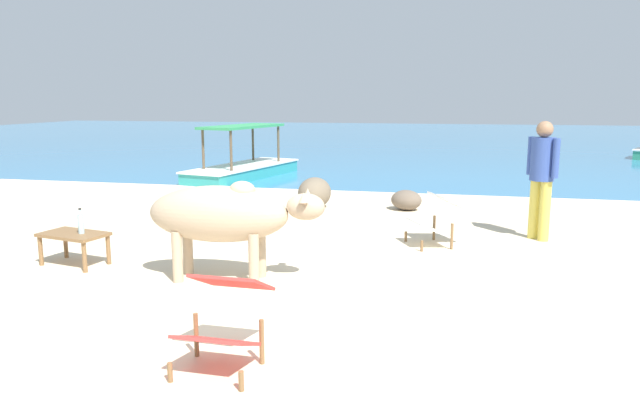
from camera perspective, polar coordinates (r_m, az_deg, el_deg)
The scene contains 11 objects.
sand_beach at distance 5.36m, azimuth -4.19°, elevation -11.22°, with size 18.00×14.00×0.04m, color beige.
water_surface at distance 26.90m, azimuth 9.32°, elevation 5.75°, with size 60.00×36.00×0.03m, color teal.
cow at distance 6.17m, azimuth -9.52°, elevation -1.46°, with size 1.91×0.68×1.07m.
low_bench_table at distance 7.29m, azimuth -23.14°, elevation -3.47°, with size 0.83×0.59×0.38m.
bottle at distance 7.19m, azimuth -22.54°, elevation -2.14°, with size 0.07×0.07×0.30m.
deck_chair_near at distance 7.77m, azimuth 11.74°, elevation -1.59°, with size 0.92×0.82×0.68m.
deck_chair_far at distance 4.32m, azimuth -9.37°, elevation -10.97°, with size 0.57×0.78×0.68m.
person_standing at distance 8.36m, azimuth 21.07°, elevation 2.68°, with size 0.36×0.41×1.62m.
shore_rock_large at distance 10.12m, azimuth 8.52°, elevation -0.01°, with size 0.54×0.45×0.35m, color #6B5B4C.
shore_rock_medium at distance 10.17m, azimuth -0.54°, elevation 0.72°, with size 0.72×0.56×0.55m, color #756651.
boat_teal at distance 14.35m, azimuth -7.58°, elevation 3.28°, with size 1.95×3.84×1.29m.
Camera 1 is at (1.44, -4.78, 1.96)m, focal length 32.42 mm.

